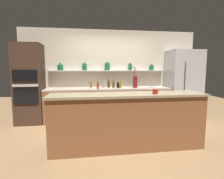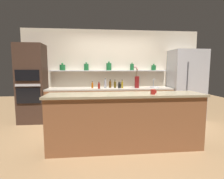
# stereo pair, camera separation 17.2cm
# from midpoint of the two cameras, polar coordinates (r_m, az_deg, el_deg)

# --- Properties ---
(ground_plane) EXTENTS (12.00, 12.00, 0.00)m
(ground_plane) POSITION_cam_midpoint_polar(r_m,az_deg,el_deg) (4.01, 4.04, -14.66)
(ground_plane) COLOR olive
(back_wall_unit) EXTENTS (5.20, 0.28, 2.60)m
(back_wall_unit) POSITION_cam_midpoint_polar(r_m,az_deg,el_deg) (5.31, 1.18, 5.05)
(back_wall_unit) COLOR beige
(back_wall_unit) RESTS_ON ground_plane
(back_counter_unit) EXTENTS (3.52, 0.62, 0.92)m
(back_counter_unit) POSITION_cam_midpoint_polar(r_m,az_deg,el_deg) (5.05, 0.39, -4.70)
(back_counter_unit) COLOR brown
(back_counter_unit) RESTS_ON ground_plane
(island_counter) EXTENTS (2.83, 0.61, 1.02)m
(island_counter) POSITION_cam_midpoint_polar(r_m,az_deg,el_deg) (3.27, 5.97, -10.20)
(island_counter) COLOR brown
(island_counter) RESTS_ON ground_plane
(refrigerator) EXTENTS (0.93, 0.73, 2.00)m
(refrigerator) POSITION_cam_midpoint_polar(r_m,az_deg,el_deg) (5.63, 23.85, 1.49)
(refrigerator) COLOR #B7B7BC
(refrigerator) RESTS_ON ground_plane
(oven_tower) EXTENTS (0.70, 0.64, 2.12)m
(oven_tower) POSITION_cam_midpoint_polar(r_m,az_deg,el_deg) (5.18, -23.76, 1.73)
(oven_tower) COLOR #3D281E
(oven_tower) RESTS_ON ground_plane
(flower_vase) EXTENTS (0.15, 0.15, 0.63)m
(flower_vase) POSITION_cam_midpoint_polar(r_m,az_deg,el_deg) (5.06, 9.07, 2.82)
(flower_vase) COLOR maroon
(flower_vase) RESTS_ON back_counter_unit
(sink_fixture) EXTENTS (0.28, 0.28, 0.25)m
(sink_fixture) POSITION_cam_midpoint_polar(r_m,az_deg,el_deg) (5.28, 14.61, 0.92)
(sink_fixture) COLOR #B7B7BC
(sink_fixture) RESTS_ON back_counter_unit
(bottle_spirit_0) EXTENTS (0.07, 0.07, 0.24)m
(bottle_spirit_0) POSITION_cam_midpoint_polar(r_m,az_deg,el_deg) (5.05, 0.37, 1.70)
(bottle_spirit_0) COLOR #4C2D0C
(bottle_spirit_0) RESTS_ON back_counter_unit
(bottle_sauce_1) EXTENTS (0.05, 0.05, 0.19)m
(bottle_sauce_1) POSITION_cam_midpoint_polar(r_m,az_deg,el_deg) (4.95, -5.45, 1.38)
(bottle_sauce_1) COLOR #9E4C0A
(bottle_sauce_1) RESTS_ON back_counter_unit
(bottle_oil_2) EXTENTS (0.07, 0.07, 0.24)m
(bottle_oil_2) POSITION_cam_midpoint_polar(r_m,az_deg,el_deg) (5.02, 1.97, 1.63)
(bottle_oil_2) COLOR #47380A
(bottle_oil_2) RESTS_ON back_counter_unit
(bottle_sauce_3) EXTENTS (0.06, 0.06, 0.20)m
(bottle_sauce_3) POSITION_cam_midpoint_polar(r_m,az_deg,el_deg) (4.77, -3.26, 1.19)
(bottle_sauce_3) COLOR maroon
(bottle_sauce_3) RESTS_ON back_counter_unit
(bottle_spirit_4) EXTENTS (0.07, 0.07, 0.28)m
(bottle_spirit_4) POSITION_cam_midpoint_polar(r_m,az_deg,el_deg) (4.90, -1.19, 1.77)
(bottle_spirit_4) COLOR gray
(bottle_spirit_4) RESTS_ON back_counter_unit
(bottle_sauce_5) EXTENTS (0.05, 0.05, 0.18)m
(bottle_sauce_5) POSITION_cam_midpoint_polar(r_m,az_deg,el_deg) (4.94, 3.25, 1.33)
(bottle_sauce_5) COLOR black
(bottle_sauce_5) RESTS_ON back_counter_unit
(bottle_sauce_6) EXTENTS (0.06, 0.06, 0.17)m
(bottle_sauce_6) POSITION_cam_midpoint_polar(r_m,az_deg,el_deg) (4.99, 3.60, 1.29)
(bottle_sauce_6) COLOR black
(bottle_sauce_6) RESTS_ON back_counter_unit
(bottle_oil_7) EXTENTS (0.06, 0.06, 0.24)m
(bottle_oil_7) POSITION_cam_midpoint_polar(r_m,az_deg,el_deg) (4.95, 4.33, 1.58)
(bottle_oil_7) COLOR olive
(bottle_oil_7) RESTS_ON back_counter_unit
(coffee_mug) EXTENTS (0.10, 0.08, 0.09)m
(coffee_mug) POSITION_cam_midpoint_polar(r_m,az_deg,el_deg) (3.16, 14.79, -0.74)
(coffee_mug) COLOR maroon
(coffee_mug) RESTS_ON island_counter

